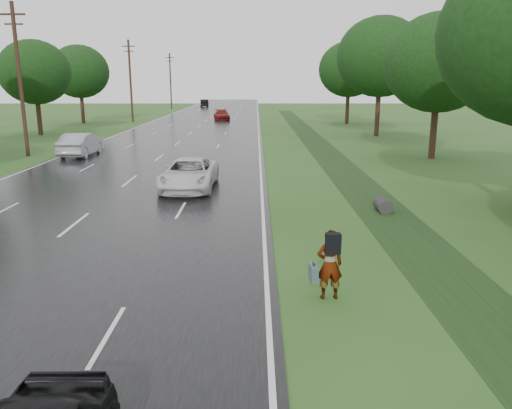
% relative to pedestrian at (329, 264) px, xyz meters
% --- Properties ---
extents(road, '(14.00, 180.00, 0.04)m').
position_rel_pedestrian_xyz_m(road, '(-8.18, 43.15, -0.85)').
color(road, black).
rests_on(road, ground).
extents(edge_stripe_east, '(0.12, 180.00, 0.01)m').
position_rel_pedestrian_xyz_m(edge_stripe_east, '(-1.43, 43.15, -0.82)').
color(edge_stripe_east, silver).
rests_on(edge_stripe_east, road).
extents(edge_stripe_west, '(0.12, 180.00, 0.01)m').
position_rel_pedestrian_xyz_m(edge_stripe_west, '(-14.93, 43.15, -0.82)').
color(edge_stripe_west, silver).
rests_on(edge_stripe_west, road).
extents(center_line, '(0.12, 180.00, 0.01)m').
position_rel_pedestrian_xyz_m(center_line, '(-8.18, 43.15, -0.82)').
color(center_line, silver).
rests_on(center_line, road).
extents(drainage_ditch, '(2.20, 120.00, 0.56)m').
position_rel_pedestrian_xyz_m(drainage_ditch, '(3.32, 16.85, -0.83)').
color(drainage_ditch, black).
rests_on(drainage_ditch, ground).
extents(utility_pole_mid, '(1.60, 0.26, 10.00)m').
position_rel_pedestrian_xyz_m(utility_pole_mid, '(-17.38, 23.15, 4.33)').
color(utility_pole_mid, '#311D14').
rests_on(utility_pole_mid, ground).
extents(utility_pole_far, '(1.60, 0.26, 10.00)m').
position_rel_pedestrian_xyz_m(utility_pole_far, '(-17.38, 53.15, 4.33)').
color(utility_pole_far, '#311D14').
rests_on(utility_pole_far, ground).
extents(utility_pole_distant, '(1.60, 0.26, 10.00)m').
position_rel_pedestrian_xyz_m(utility_pole_distant, '(-17.38, 83.15, 4.33)').
color(utility_pole_distant, '#311D14').
rests_on(utility_pole_distant, ground).
extents(tree_east_c, '(7.00, 7.00, 9.29)m').
position_rel_pedestrian_xyz_m(tree_east_c, '(10.02, 22.15, 5.27)').
color(tree_east_c, '#311D14').
rests_on(tree_east_c, ground).
extents(tree_east_d, '(8.00, 8.00, 10.76)m').
position_rel_pedestrian_xyz_m(tree_east_d, '(9.62, 36.15, 6.28)').
color(tree_east_d, '#311D14').
rests_on(tree_east_d, ground).
extents(tree_east_f, '(7.20, 7.20, 9.62)m').
position_rel_pedestrian_xyz_m(tree_east_f, '(9.32, 50.15, 5.50)').
color(tree_east_f, '#311D14').
rests_on(tree_east_f, ground).
extents(tree_west_d, '(6.60, 6.60, 8.80)m').
position_rel_pedestrian_xyz_m(tree_west_d, '(-22.38, 37.15, 4.95)').
color(tree_west_d, '#311D14').
rests_on(tree_west_d, ground).
extents(tree_west_f, '(7.00, 7.00, 9.29)m').
position_rel_pedestrian_xyz_m(tree_west_f, '(-22.98, 51.15, 5.27)').
color(tree_west_f, '#311D14').
rests_on(tree_west_f, ground).
extents(pedestrian, '(0.79, 0.66, 1.69)m').
position_rel_pedestrian_xyz_m(pedestrian, '(0.00, 0.00, 0.00)').
color(pedestrian, '#A5998C').
rests_on(pedestrian, ground).
extents(white_pickup, '(2.51, 5.21, 1.43)m').
position_rel_pedestrian_xyz_m(white_pickup, '(-4.85, 12.16, -0.11)').
color(white_pickup, silver).
rests_on(white_pickup, road).
extents(silver_sedan, '(1.72, 4.82, 1.58)m').
position_rel_pedestrian_xyz_m(silver_sedan, '(-13.63, 22.97, -0.04)').
color(silver_sedan, '#9C9FA5').
rests_on(silver_sedan, road).
extents(far_car_red, '(2.56, 4.86, 1.34)m').
position_rel_pedestrian_xyz_m(far_car_red, '(-6.22, 55.56, -0.16)').
color(far_car_red, '#660F0B').
rests_on(far_car_red, road).
extents(far_car_dark, '(2.18, 4.65, 1.48)m').
position_rel_pedestrian_xyz_m(far_car_dark, '(-12.10, 90.97, -0.09)').
color(far_car_dark, black).
rests_on(far_car_dark, road).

